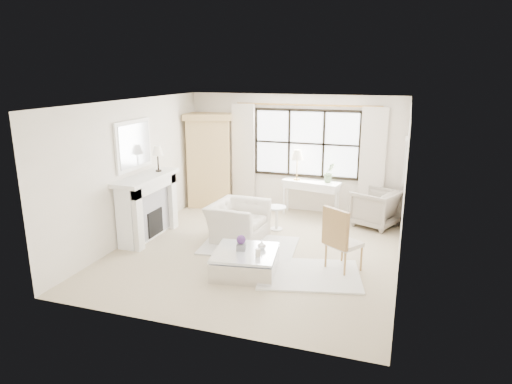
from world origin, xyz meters
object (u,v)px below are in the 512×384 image
(club_armchair, at_px, (238,221))
(console_table, at_px, (311,198))
(armoire, at_px, (209,160))
(coffee_table, at_px, (245,262))

(club_armchair, bearing_deg, console_table, -23.32)
(armoire, xyz_separation_m, console_table, (2.51, 0.00, -0.74))
(armoire, distance_m, club_armchair, 2.57)
(console_table, height_order, coffee_table, console_table)
(club_armchair, relative_size, coffee_table, 0.98)
(club_armchair, bearing_deg, coffee_table, -150.36)
(coffee_table, bearing_deg, armoire, 113.56)
(armoire, relative_size, console_table, 1.65)
(console_table, bearing_deg, armoire, -169.32)
(console_table, relative_size, club_armchair, 1.21)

